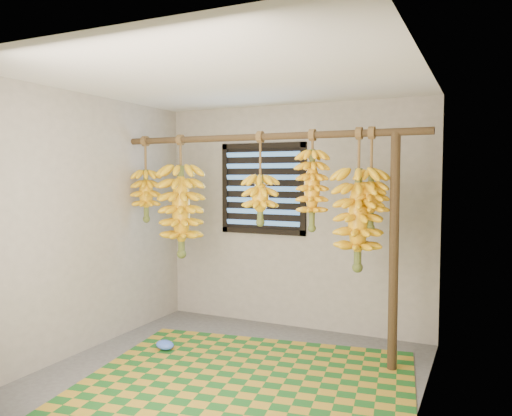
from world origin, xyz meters
The scene contains 16 objects.
floor centered at (0.00, 0.00, -0.01)m, with size 3.00×3.00×0.01m, color #4B4B4B.
ceiling centered at (0.00, 0.00, 2.40)m, with size 3.00×3.00×0.01m, color silver.
wall_back centered at (0.00, 1.50, 1.20)m, with size 3.00×0.01×2.40m, color gray.
wall_left centered at (-1.50, 0.00, 1.20)m, with size 0.01×3.00×2.40m, color gray.
wall_right centered at (1.50, 0.00, 1.20)m, with size 0.01×3.00×2.40m, color gray.
window centered at (-0.35, 1.48, 1.50)m, with size 1.00×0.04×1.00m.
hanging_pole centered at (0.00, 0.70, 2.00)m, with size 0.06×0.06×3.00m, color #43321B.
support_post centered at (1.20, 0.70, 1.00)m, with size 0.08×0.08×2.00m, color #43321B.
woven_mat centered at (0.20, -0.02, 0.01)m, with size 2.56×2.05×0.01m, color #19571C.
plastic_bag centered at (-0.82, 0.28, 0.05)m, with size 0.20×0.15×0.08m, color #3F6CEE.
banana_bunch_a centered at (-1.34, 0.70, 1.44)m, with size 0.29×0.29×0.88m.
banana_bunch_b centered at (-0.90, 0.70, 1.29)m, with size 0.43×0.43×1.22m.
banana_bunch_c centered at (-0.03, 0.70, 1.42)m, with size 0.31×0.31×0.86m.
banana_bunch_d centered at (0.48, 0.70, 1.52)m, with size 0.28×0.28×0.90m.
banana_bunch_e centered at (0.90, 0.70, 1.27)m, with size 0.42×0.42×1.22m.
banana_bunch_f centered at (1.00, 0.70, 1.44)m, with size 0.29×0.29×0.87m.
Camera 1 is at (1.91, -3.52, 1.64)m, focal length 35.00 mm.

